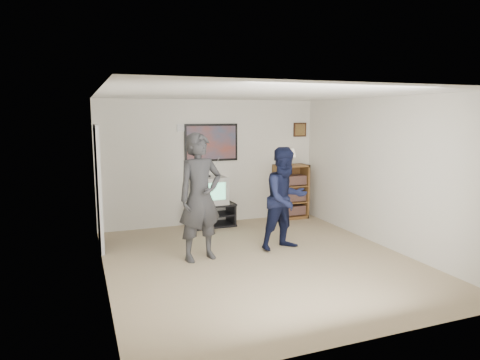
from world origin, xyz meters
TOP-DOWN VIEW (x-y plane):
  - room_shell at (0.00, 0.35)m, footprint 4.51×5.00m
  - media_stand at (-0.10, 2.23)m, footprint 0.94×0.55m
  - crt_television at (-0.13, 2.23)m, footprint 0.67×0.57m
  - bookshelf at (1.70, 2.28)m, footprint 0.70×0.40m
  - table_lamp at (1.66, 2.25)m, footprint 0.21×0.21m
  - person_tall at (-0.82, 0.41)m, footprint 0.79×0.61m
  - person_short at (0.63, 0.42)m, footprint 0.92×0.77m
  - controller_left at (-0.79, 0.57)m, footprint 0.08×0.14m
  - controller_right at (0.64, 0.65)m, footprint 0.05×0.13m
  - poster at (0.00, 2.48)m, footprint 1.10×0.03m
  - air_vent at (-0.55, 2.48)m, footprint 0.28×0.02m
  - small_picture at (2.00, 2.48)m, footprint 0.30×0.03m
  - doorway at (-2.23, 1.60)m, footprint 0.03×0.85m

SIDE VIEW (x-z plane):
  - media_stand at x=-0.10m, z-range 0.00..0.46m
  - bookshelf at x=1.70m, z-range 0.00..1.15m
  - crt_television at x=-0.13m, z-range 0.46..1.00m
  - person_short at x=0.63m, z-range 0.00..1.69m
  - person_tall at x=-0.82m, z-range 0.00..1.94m
  - doorway at x=-2.23m, z-range 0.00..2.00m
  - controller_right at x=0.64m, z-range 1.01..1.05m
  - room_shell at x=0.00m, z-range 0.00..2.50m
  - controller_left at x=-0.79m, z-range 1.25..1.29m
  - table_lamp at x=1.66m, z-range 1.15..1.49m
  - poster at x=0.00m, z-range 1.27..2.02m
  - small_picture at x=2.00m, z-range 1.73..2.03m
  - air_vent at x=-0.55m, z-range 1.88..2.02m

